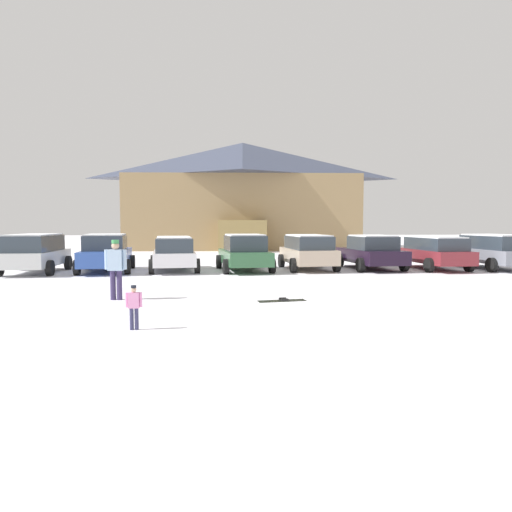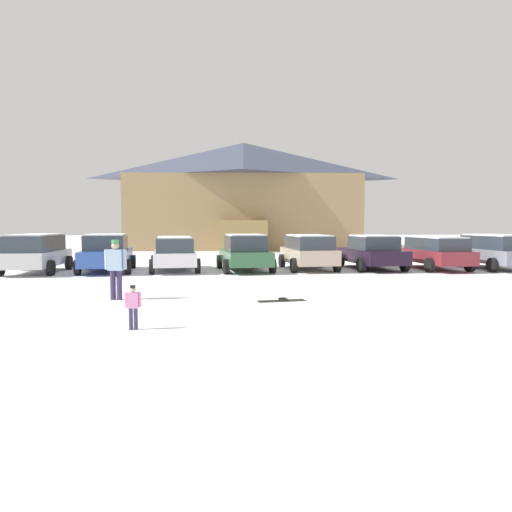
% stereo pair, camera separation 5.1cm
% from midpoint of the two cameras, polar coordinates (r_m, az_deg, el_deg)
% --- Properties ---
extents(ground, '(160.00, 160.00, 0.00)m').
position_cam_midpoint_polar(ground, '(7.36, 5.89, -12.60)').
color(ground, white).
extents(ski_lodge, '(19.87, 12.31, 9.16)m').
position_cam_midpoint_polar(ski_lodge, '(40.25, -1.72, 7.63)').
color(ski_lodge, '#947850').
rests_on(ski_lodge, ground).
extents(parked_silver_wagon, '(2.34, 4.22, 1.68)m').
position_cam_midpoint_polar(parked_silver_wagon, '(21.80, -25.96, 0.45)').
color(parked_silver_wagon, silver).
rests_on(parked_silver_wagon, ground).
extents(parked_blue_hatchback, '(2.59, 4.36, 1.67)m').
position_cam_midpoint_polar(parked_blue_hatchback, '(21.14, -18.29, 0.39)').
color(parked_blue_hatchback, '#2F51A6').
rests_on(parked_blue_hatchback, ground).
extents(parked_white_suv, '(2.51, 4.37, 1.54)m').
position_cam_midpoint_polar(parked_white_suv, '(20.82, -10.30, 0.47)').
color(parked_white_suv, white).
rests_on(parked_white_suv, ground).
extents(parked_green_coupe, '(2.58, 4.33, 1.65)m').
position_cam_midpoint_polar(parked_green_coupe, '(20.49, -1.53, 0.45)').
color(parked_green_coupe, '#32643E').
rests_on(parked_green_coupe, ground).
extents(parked_beige_suv, '(2.42, 4.15, 1.61)m').
position_cam_midpoint_polar(parked_beige_suv, '(21.18, 6.43, 0.66)').
color(parked_beige_suv, '#BAA48D').
rests_on(parked_beige_suv, ground).
extents(parked_black_sedan, '(2.53, 4.43, 1.60)m').
position_cam_midpoint_polar(parked_black_sedan, '(21.94, 14.12, 0.51)').
color(parked_black_sedan, black).
rests_on(parked_black_sedan, ground).
extents(parked_maroon_van, '(2.26, 4.39, 1.54)m').
position_cam_midpoint_polar(parked_maroon_van, '(22.76, 21.33, 0.55)').
color(parked_maroon_van, maroon).
rests_on(parked_maroon_van, ground).
extents(parked_grey_wagon, '(2.44, 4.34, 1.62)m').
position_cam_midpoint_polar(parked_grey_wagon, '(24.02, 27.60, 0.63)').
color(parked_grey_wagon, gray).
rests_on(parked_grey_wagon, ground).
extents(skier_adult_in_blue_parka, '(0.62, 0.28, 1.67)m').
position_cam_midpoint_polar(skier_adult_in_blue_parka, '(13.21, -17.23, -1.21)').
color(skier_adult_in_blue_parka, '#372D55').
rests_on(skier_adult_in_blue_parka, ground).
extents(skier_child_in_pink_snowsuit, '(0.33, 0.13, 0.89)m').
position_cam_midpoint_polar(skier_child_in_pink_snowsuit, '(9.42, -15.17, -5.90)').
color(skier_child_in_pink_snowsuit, '#313154').
rests_on(skier_child_in_pink_snowsuit, ground).
extents(pair_of_skis, '(1.35, 0.50, 0.08)m').
position_cam_midpoint_polar(pair_of_skis, '(12.54, 3.20, -5.55)').
color(pair_of_skis, '#252A20').
rests_on(pair_of_skis, ground).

